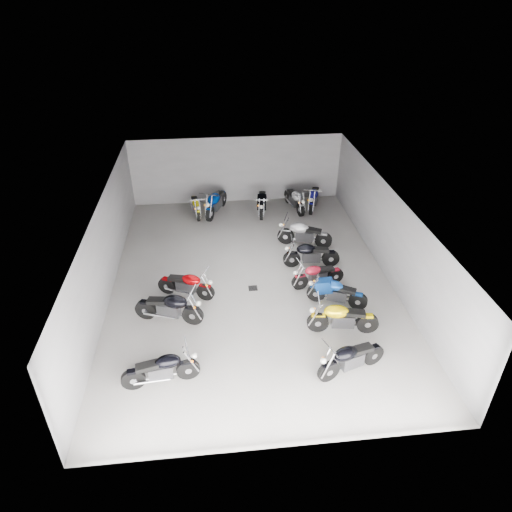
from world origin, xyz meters
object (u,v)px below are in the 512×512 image
at_px(motorcycle_right_b, 342,318).
at_px(motorcycle_back_e, 295,199).
at_px(motorcycle_right_c, 336,293).
at_px(motorcycle_back_c, 216,202).
at_px(motorcycle_back_f, 314,197).
at_px(motorcycle_right_f, 304,234).
at_px(motorcycle_left_c, 170,307).
at_px(motorcycle_left_a, 161,369).
at_px(motorcycle_right_d, 317,275).
at_px(motorcycle_right_a, 351,358).
at_px(motorcycle_back_b, 196,206).
at_px(motorcycle_left_d, 186,285).
at_px(drain_grate, 253,288).
at_px(motorcycle_right_e, 311,255).
at_px(motorcycle_back_d, 262,202).

distance_m(motorcycle_right_b, motorcycle_back_e, 8.78).
xyz_separation_m(motorcycle_right_c, motorcycle_back_c, (-3.78, 7.41, 0.08)).
distance_m(motorcycle_right_c, motorcycle_back_e, 7.42).
bearing_deg(motorcycle_back_f, motorcycle_right_b, 103.22).
bearing_deg(motorcycle_right_f, motorcycle_left_c, 148.69).
distance_m(motorcycle_left_a, motorcycle_right_d, 6.60).
bearing_deg(motorcycle_right_d, motorcycle_right_a, 169.44).
bearing_deg(motorcycle_right_b, motorcycle_right_d, 12.72).
bearing_deg(motorcycle_back_b, motorcycle_left_d, 78.86).
relative_size(motorcycle_right_b, motorcycle_right_c, 1.15).
xyz_separation_m(motorcycle_left_a, motorcycle_back_e, (5.54, 10.33, 0.02)).
relative_size(drain_grate, motorcycle_right_c, 0.17).
xyz_separation_m(drain_grate, motorcycle_back_e, (2.63, 6.19, 0.52)).
relative_size(drain_grate, motorcycle_right_e, 0.15).
distance_m(drain_grate, motorcycle_back_d, 6.14).
distance_m(motorcycle_right_d, motorcycle_back_e, 6.29).
relative_size(motorcycle_left_c, motorcycle_back_c, 0.98).
height_order(motorcycle_left_d, motorcycle_back_f, motorcycle_back_f).
relative_size(motorcycle_right_e, motorcycle_back_e, 0.99).
height_order(motorcycle_right_c, motorcycle_back_d, motorcycle_back_d).
distance_m(motorcycle_left_c, motorcycle_right_c, 5.52).
bearing_deg(motorcycle_back_b, motorcycle_left_a, 76.61).
bearing_deg(motorcycle_right_e, motorcycle_right_d, -177.77).
xyz_separation_m(drain_grate, motorcycle_left_a, (-2.91, -4.14, 0.50)).
bearing_deg(motorcycle_right_d, motorcycle_left_c, 94.90).
relative_size(motorcycle_right_a, motorcycle_back_b, 1.08).
bearing_deg(motorcycle_left_c, motorcycle_right_c, 109.42).
bearing_deg(motorcycle_right_d, motorcycle_left_d, 81.08).
distance_m(motorcycle_right_a, motorcycle_right_d, 4.20).
relative_size(motorcycle_right_e, motorcycle_back_d, 0.98).
bearing_deg(motorcycle_right_f, motorcycle_right_b, -159.53).
bearing_deg(motorcycle_right_b, motorcycle_left_c, 86.35).
bearing_deg(motorcycle_right_a, motorcycle_right_f, -19.84).
bearing_deg(motorcycle_right_a, motorcycle_right_c, -26.42).
xyz_separation_m(motorcycle_back_d, motorcycle_back_e, (1.58, 0.16, -0.01)).
relative_size(motorcycle_right_c, motorcycle_back_b, 0.99).
xyz_separation_m(motorcycle_left_c, motorcycle_right_f, (5.22, 4.30, -0.01)).
xyz_separation_m(motorcycle_left_d, motorcycle_right_a, (4.62, -4.08, 0.02)).
bearing_deg(motorcycle_back_c, motorcycle_back_e, -157.29).
xyz_separation_m(drain_grate, motorcycle_back_d, (1.05, 6.03, 0.53)).
distance_m(motorcycle_right_f, motorcycle_back_f, 3.68).
distance_m(motorcycle_back_c, motorcycle_back_f, 4.65).
bearing_deg(motorcycle_back_d, motorcycle_left_d, 70.30).
bearing_deg(motorcycle_left_a, drain_grate, 136.98).
bearing_deg(motorcycle_right_b, motorcycle_right_a, -179.33).
relative_size(drain_grate, motorcycle_back_d, 0.14).
bearing_deg(motorcycle_left_d, motorcycle_right_e, 129.48).
bearing_deg(motorcycle_back_d, motorcycle_right_e, 113.62).
xyz_separation_m(motorcycle_left_c, motorcycle_back_c, (1.74, 7.68, 0.03)).
distance_m(motorcycle_back_c, motorcycle_back_d, 2.15).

